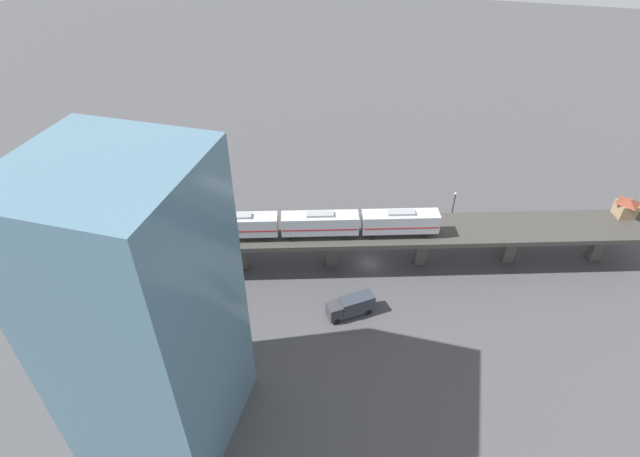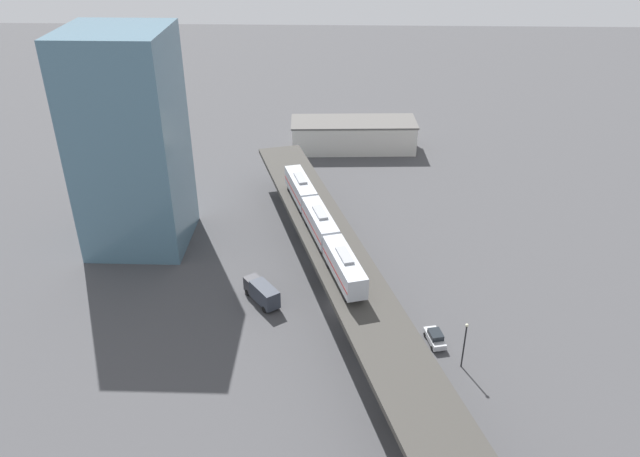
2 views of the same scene
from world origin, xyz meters
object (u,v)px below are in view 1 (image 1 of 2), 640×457
(street_car_white, at_px, (503,235))
(street_lamp, at_px, (453,205))
(warehouse_building, at_px, (63,190))
(street_car_silver, at_px, (424,224))
(delivery_truck, at_px, (351,306))
(signal_hut, at_px, (626,207))
(subway_train, at_px, (320,223))
(office_tower, at_px, (142,317))

(street_car_white, distance_m, street_lamp, 10.21)
(warehouse_building, bearing_deg, street_lamp, -80.03)
(warehouse_building, bearing_deg, street_car_white, -82.86)
(street_car_silver, height_order, delivery_truck, delivery_truck)
(delivery_truck, relative_size, warehouse_building, 0.25)
(signal_hut, height_order, street_car_white, signal_hut)
(subway_train, height_order, street_car_white, subway_train)
(street_car_silver, height_order, street_car_white, same)
(signal_hut, bearing_deg, street_lamp, 88.95)
(subway_train, height_order, office_tower, office_tower)
(street_car_white, height_order, office_tower, office_tower)
(street_car_silver, distance_m, office_tower, 56.65)
(street_lamp, relative_size, warehouse_building, 0.24)
(subway_train, xyz_separation_m, warehouse_building, (6.00, 53.58, -6.37))
(subway_train, distance_m, delivery_truck, 13.61)
(subway_train, distance_m, signal_hut, 51.18)
(subway_train, distance_m, office_tower, 33.81)
(signal_hut, relative_size, street_car_white, 0.89)
(subway_train, bearing_deg, warehouse_building, 83.61)
(street_car_white, relative_size, warehouse_building, 0.16)
(delivery_truck, bearing_deg, street_lamp, -25.82)
(street_car_white, bearing_deg, street_car_silver, 91.20)
(street_lamp, distance_m, office_tower, 60.44)
(street_car_silver, distance_m, warehouse_building, 70.10)
(signal_hut, height_order, warehouse_building, signal_hut)
(street_car_silver, bearing_deg, delivery_truck, 160.59)
(signal_hut, distance_m, office_tower, 77.03)
(warehouse_building, distance_m, office_tower, 58.60)
(warehouse_building, bearing_deg, delivery_truck, -103.36)
(subway_train, distance_m, street_car_silver, 24.21)
(subway_train, xyz_separation_m, street_car_silver, (16.14, -15.74, -8.84))
(delivery_truck, bearing_deg, street_car_silver, -19.41)
(subway_train, relative_size, street_lamp, 5.25)
(street_car_white, distance_m, warehouse_building, 83.98)
(signal_hut, bearing_deg, street_car_white, 96.55)
(street_car_white, bearing_deg, warehouse_building, 97.14)
(street_car_silver, distance_m, street_car_white, 13.98)
(subway_train, bearing_deg, street_car_white, -61.06)
(signal_hut, height_order, delivery_truck, signal_hut)
(street_car_silver, height_order, warehouse_building, warehouse_building)
(subway_train, relative_size, street_car_white, 8.08)
(delivery_truck, xyz_separation_m, warehouse_building, (14.41, 60.67, 1.65))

